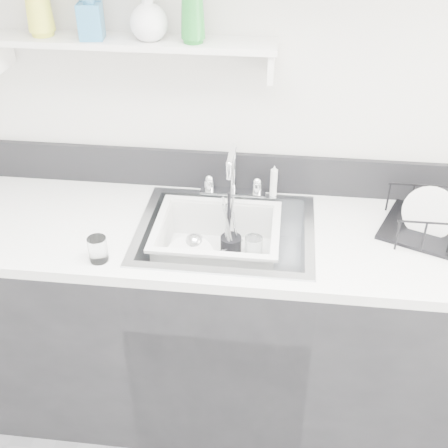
# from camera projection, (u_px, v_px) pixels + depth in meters

# --- Properties ---
(room_shell) EXTENTS (3.50, 3.00, 2.60)m
(room_shell) POSITION_uv_depth(u_px,v_px,m) (172.00, 126.00, 0.95)
(room_shell) COLOR silver
(room_shell) RESTS_ON ground
(counter_run) EXTENTS (3.20, 0.62, 0.92)m
(counter_run) POSITION_uv_depth(u_px,v_px,m) (225.00, 322.00, 2.29)
(counter_run) COLOR black
(counter_run) RESTS_ON ground
(backsplash) EXTENTS (3.20, 0.02, 0.16)m
(backsplash) POSITION_uv_depth(u_px,v_px,m) (234.00, 171.00, 2.24)
(backsplash) COLOR black
(backsplash) RESTS_ON counter_run
(sink) EXTENTS (0.64, 0.52, 0.20)m
(sink) POSITION_uv_depth(u_px,v_px,m) (226.00, 250.00, 2.09)
(sink) COLOR silver
(sink) RESTS_ON counter_run
(faucet) EXTENTS (0.26, 0.18, 0.23)m
(faucet) POSITION_uv_depth(u_px,v_px,m) (233.00, 182.00, 2.20)
(faucet) COLOR silver
(faucet) RESTS_ON counter_run
(side_sprayer) EXTENTS (0.03, 0.03, 0.14)m
(side_sprayer) POSITION_uv_depth(u_px,v_px,m) (274.00, 181.00, 2.19)
(side_sprayer) COLOR silver
(side_sprayer) RESTS_ON counter_run
(wall_shelf) EXTENTS (1.00, 0.16, 0.12)m
(wall_shelf) POSITION_uv_depth(u_px,v_px,m) (133.00, 44.00, 1.93)
(wall_shelf) COLOR silver
(wall_shelf) RESTS_ON room_shell
(wash_tub) EXTENTS (0.48, 0.40, 0.18)m
(wash_tub) POSITION_uv_depth(u_px,v_px,m) (217.00, 244.00, 2.10)
(wash_tub) COLOR silver
(wash_tub) RESTS_ON sink
(plate_stack) EXTENTS (0.23, 0.22, 0.09)m
(plate_stack) POSITION_uv_depth(u_px,v_px,m) (192.00, 262.00, 2.09)
(plate_stack) COLOR white
(plate_stack) RESTS_ON wash_tub
(utensil_cup) EXTENTS (0.08, 0.08, 0.27)m
(utensil_cup) POSITION_uv_depth(u_px,v_px,m) (231.00, 246.00, 2.12)
(utensil_cup) COLOR black
(utensil_cup) RESTS_ON wash_tub
(ladle) EXTENTS (0.31, 0.24, 0.08)m
(ladle) POSITION_uv_depth(u_px,v_px,m) (210.00, 254.00, 2.10)
(ladle) COLOR silver
(ladle) RESTS_ON wash_tub
(tumbler_in_tub) EXTENTS (0.09, 0.09, 0.10)m
(tumbler_in_tub) POSITION_uv_depth(u_px,v_px,m) (253.00, 248.00, 2.12)
(tumbler_in_tub) COLOR white
(tumbler_in_tub) RESTS_ON wash_tub
(tumbler_counter) EXTENTS (0.08, 0.08, 0.09)m
(tumbler_counter) POSITION_uv_depth(u_px,v_px,m) (98.00, 249.00, 1.87)
(tumbler_counter) COLOR white
(tumbler_counter) RESTS_ON counter_run
(dish_rack) EXTENTS (0.47, 0.42, 0.14)m
(dish_rack) POSITION_uv_depth(u_px,v_px,m) (443.00, 218.00, 1.98)
(dish_rack) COLOR black
(dish_rack) RESTS_ON counter_run
(bowl_small) EXTENTS (0.12, 0.12, 0.03)m
(bowl_small) POSITION_uv_depth(u_px,v_px,m) (250.00, 269.00, 2.07)
(bowl_small) COLOR white
(bowl_small) RESTS_ON wash_tub
(soap_bottle_b) EXTENTS (0.09, 0.09, 0.18)m
(soap_bottle_b) POSITION_uv_depth(u_px,v_px,m) (90.00, 12.00, 1.86)
(soap_bottle_b) COLOR teal
(soap_bottle_b) RESTS_ON wall_shelf
(soap_bottle_c) EXTENTS (0.15, 0.15, 0.16)m
(soap_bottle_c) POSITION_uv_depth(u_px,v_px,m) (148.00, 15.00, 1.86)
(soap_bottle_c) COLOR white
(soap_bottle_c) RESTS_ON wall_shelf
(soap_bottle_d) EXTENTS (0.10, 0.10, 0.21)m
(soap_bottle_d) POSITION_uv_depth(u_px,v_px,m) (192.00, 10.00, 1.82)
(soap_bottle_d) COLOR #1E802B
(soap_bottle_d) RESTS_ON wall_shelf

